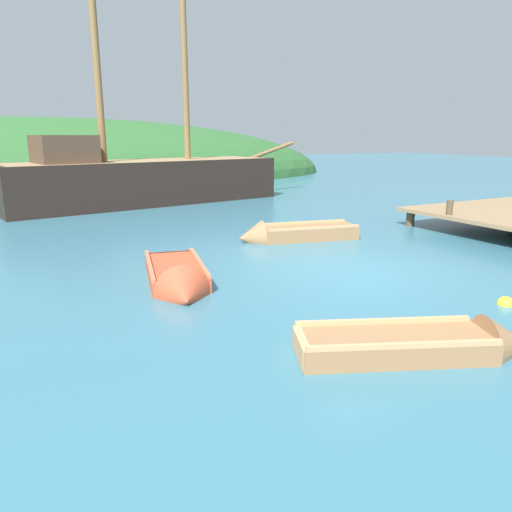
{
  "coord_description": "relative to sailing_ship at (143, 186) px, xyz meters",
  "views": [
    {
      "loc": [
        -6.87,
        -8.28,
        3.0
      ],
      "look_at": [
        -1.61,
        1.68,
        0.2
      ],
      "focal_mm": 33.85,
      "sensor_mm": 36.0,
      "label": 1
    }
  ],
  "objects": [
    {
      "name": "ground_plane",
      "position": [
        1.14,
        -13.6,
        -0.77
      ],
      "size": [
        120.0,
        120.0,
        0.0
      ],
      "primitive_type": "plane",
      "color": "teal"
    },
    {
      "name": "buoy_white",
      "position": [
        4.0,
        -8.96,
        -0.77
      ],
      "size": [
        0.33,
        0.33,
        0.33
      ],
      "primitive_type": "sphere",
      "color": "white",
      "rests_on": "ground"
    },
    {
      "name": "rowboat_portside",
      "position": [
        -0.65,
        -17.44,
        -0.67
      ],
      "size": [
        3.45,
        2.15,
        0.89
      ],
      "rotation": [
        0.0,
        0.0,
        5.88
      ],
      "color": "#9E7047",
      "rests_on": "ground"
    },
    {
      "name": "shore_hill",
      "position": [
        -2.77,
        15.51,
        -0.77
      ],
      "size": [
        44.34,
        19.25,
        8.58
      ],
      "primitive_type": "ellipsoid",
      "color": "#2D602D",
      "rests_on": "ground"
    },
    {
      "name": "rowboat_outer_left",
      "position": [
        1.77,
        -9.96,
        -0.63
      ],
      "size": [
        3.71,
        1.73,
        0.99
      ],
      "rotation": [
        0.0,
        0.0,
        2.93
      ],
      "color": "#9E7047",
      "rests_on": "ground"
    },
    {
      "name": "rowboat_center",
      "position": [
        -2.7,
        -12.71,
        -0.68
      ],
      "size": [
        1.77,
        3.37,
        1.08
      ],
      "rotation": [
        0.0,
        0.0,
        4.5
      ],
      "color": "#C64C2D",
      "rests_on": "ground"
    },
    {
      "name": "sailing_ship",
      "position": [
        0.0,
        0.0,
        0.0
      ],
      "size": [
        15.15,
        5.31,
        12.49
      ],
      "rotation": [
        0.0,
        0.0,
        0.16
      ],
      "color": "black",
      "rests_on": "ground"
    },
    {
      "name": "buoy_yellow",
      "position": [
        2.23,
        -16.62,
        -0.77
      ],
      "size": [
        0.31,
        0.31,
        0.31
      ],
      "primitive_type": "sphere",
      "color": "yellow",
      "rests_on": "ground"
    }
  ]
}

